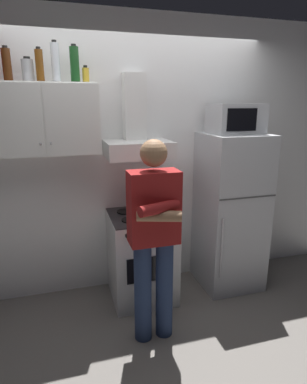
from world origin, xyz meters
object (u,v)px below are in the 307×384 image
bottle_wine_green (75,65)px  bottle_canister_steel (28,70)px  bottle_vodka_clear (56,62)px  stove_oven (142,256)px  upper_cabinet (45,120)px  bottle_rum_dark (7,65)px  refrigerator (230,212)px  microwave (236,119)px  range_hood (137,135)px  person_standing (154,236)px  bottle_spice_jar (86,75)px  bottle_beer_brown (40,66)px

bottle_wine_green → bottle_canister_steel: (-0.37, 0.01, -0.05)m
bottle_vodka_clear → stove_oven: bearing=-10.3°
upper_cabinet → bottle_rum_dark: (-0.25, 0.01, 0.43)m
refrigerator → microwave: bearing=90.9°
upper_cabinet → bottle_rum_dark: bearing=178.5°
stove_oven → range_hood: size_ratio=1.17×
upper_cabinet → person_standing: bearing=-44.3°
bottle_vodka_clear → bottle_spice_jar: bottle_vodka_clear is taller
upper_cabinet → stove_oven: 1.55m
bottle_beer_brown → bottle_wine_green: 0.28m
upper_cabinet → bottle_beer_brown: bottle_beer_brown is taller
bottle_vodka_clear → bottle_spice_jar: 0.26m
stove_oven → person_standing: size_ratio=0.53×
bottle_wine_green → bottle_spice_jar: bottle_wine_green is taller
bottle_rum_dark → bottle_wine_green: 0.52m
microwave → refrigerator: bearing=-89.1°
person_standing → bottle_rum_dark: bottle_rum_dark is taller
upper_cabinet → bottle_rum_dark: bottle_rum_dark is taller
range_hood → bottle_vodka_clear: bottle_vodka_clear is taller
bottle_vodka_clear → bottle_canister_steel: size_ratio=1.68×
bottle_rum_dark → bottle_canister_steel: bottle_rum_dark is taller
bottle_rum_dark → upper_cabinet: bearing=-1.5°
microwave → bottle_rum_dark: bottle_rum_dark is taller
person_standing → bottle_vodka_clear: bottle_vodka_clear is taller
range_hood → bottle_wine_green: bearing=-179.9°
upper_cabinet → bottle_beer_brown: size_ratio=3.40×
refrigerator → bottle_spice_jar: 1.92m
stove_oven → refrigerator: size_ratio=0.55×
refrigerator → bottle_canister_steel: (-1.85, 0.13, 1.34)m
refrigerator → bottle_wine_green: (-1.47, 0.12, 1.39)m
upper_cabinet → bottle_spice_jar: (0.37, 0.04, 0.37)m
refrigerator → microwave: size_ratio=3.33×
stove_oven → bottle_beer_brown: bearing=173.1°
bottle_canister_steel → stove_oven: bearing=-8.6°
stove_oven → bottle_wine_green: (-0.52, 0.13, 1.76)m
range_hood → bottle_rum_dark: 1.20m
bottle_rum_dark → bottle_vodka_clear: size_ratio=0.83×
upper_cabinet → range_hood: size_ratio=1.20×
range_hood → refrigerator: size_ratio=0.47×
range_hood → bottle_rum_dark: (-1.05, 0.01, 0.58)m
bottle_wine_green → bottle_spice_jar: size_ratio=2.09×
person_standing → bottle_wine_green: size_ratio=5.44×
range_hood → person_standing: (-0.05, -0.73, -0.70)m
stove_oven → microwave: 1.62m
stove_oven → bottle_rum_dark: 2.04m
refrigerator → bottle_wine_green: size_ratio=5.31×
range_hood → refrigerator: (0.95, -0.13, -0.80)m
range_hood → stove_oven: bearing=-90.0°
refrigerator → bottle_canister_steel: bearing=175.8°
upper_cabinet → microwave: size_ratio=1.88×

